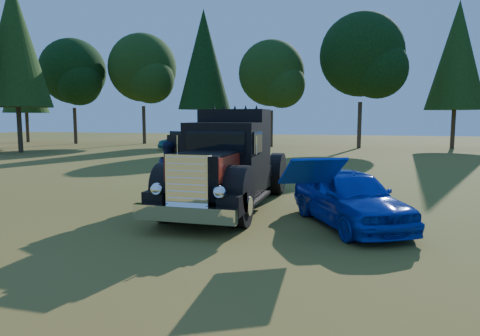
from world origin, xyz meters
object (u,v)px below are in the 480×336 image
at_px(spectator_far, 170,173).
at_px(distant_teal_car, 182,142).
at_px(spectator_near, 172,186).
at_px(hotrod_coupe, 349,197).
at_px(diamond_t_truck, 227,166).

relative_size(spectator_far, distant_teal_car, 0.50).
relative_size(spectator_near, distant_teal_car, 0.39).
bearing_deg(spectator_near, hotrod_coupe, -63.84).
distance_m(hotrod_coupe, spectator_far, 5.65).
xyz_separation_m(diamond_t_truck, spectator_far, (-1.89, 0.07, -0.28)).
distance_m(diamond_t_truck, spectator_near, 1.74).
distance_m(spectator_near, spectator_far, 1.13).
bearing_deg(spectator_far, distant_teal_car, 63.02).
height_order(hotrod_coupe, spectator_far, spectator_far).
relative_size(diamond_t_truck, hotrod_coupe, 1.56).
distance_m(hotrod_coupe, spectator_near, 5.02).
bearing_deg(hotrod_coupe, spectator_near, 177.18).
xyz_separation_m(spectator_near, distant_teal_car, (-9.42, 22.84, -0.11)).
distance_m(diamond_t_truck, hotrod_coupe, 3.84).
bearing_deg(spectator_far, spectator_near, -112.48).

